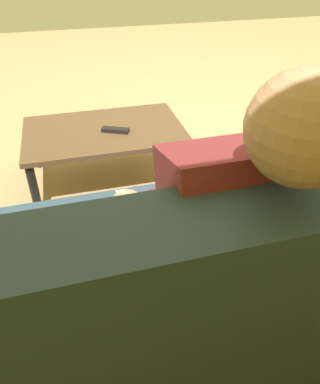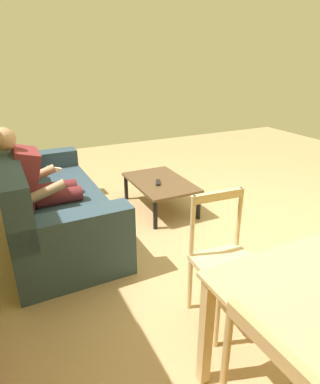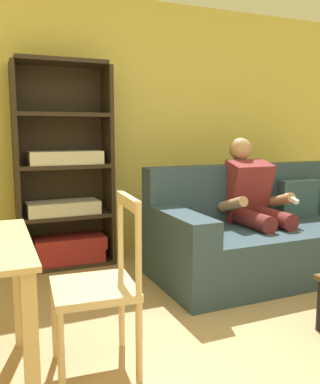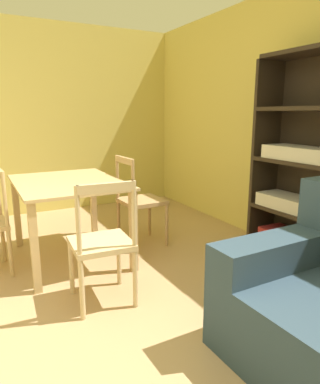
{
  "view_description": "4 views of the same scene",
  "coord_description": "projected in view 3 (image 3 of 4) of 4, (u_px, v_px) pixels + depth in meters",
  "views": [
    {
      "loc": [
        1.36,
        2.53,
        1.37
      ],
      "look_at": [
        1.14,
        1.67,
        0.74
      ],
      "focal_mm": 34.29,
      "sensor_mm": 36.0,
      "label": 1
    },
    {
      "loc": [
        -2.17,
        2.04,
        1.77
      ],
      "look_at": [
        1.17,
        0.4,
        0.22
      ],
      "focal_mm": 30.42,
      "sensor_mm": 36.0,
      "label": 2
    },
    {
      "loc": [
        -1.17,
        -1.2,
        1.26
      ],
      "look_at": [
        -0.25,
        1.04,
        0.9
      ],
      "focal_mm": 38.32,
      "sensor_mm": 36.0,
      "label": 3
    },
    {
      "loc": [
        1.58,
        0.05,
        1.37
      ],
      "look_at": [
        -0.25,
        1.04,
        0.9
      ],
      "focal_mm": 32.67,
      "sensor_mm": 36.0,
      "label": 4
    }
  ],
  "objects": [
    {
      "name": "person_lounging",
      "position": [
        254.0,
        203.0,
        3.65
      ],
      "size": [
        0.59,
        0.92,
        1.2
      ],
      "color": "maroon",
      "rests_on": "ground_plane"
    },
    {
      "name": "dining_chair_facing_couch",
      "position": [
        99.0,
        287.0,
        2.13
      ],
      "size": [
        0.45,
        0.45,
        0.93
      ],
      "color": "#D1B27F",
      "rests_on": "ground_plane"
    },
    {
      "name": "bookshelf",
      "position": [
        65.0,
        187.0,
        3.82
      ],
      "size": [
        0.87,
        0.36,
        1.89
      ],
      "color": "#2D2319",
      "rests_on": "ground_plane"
    },
    {
      "name": "wall_back",
      "position": [
        113.0,
        130.0,
        4.17
      ],
      "size": [
        6.95,
        0.12,
        2.56
      ],
      "primitive_type": "cube",
      "color": "#DBC660",
      "rests_on": "ground_plane"
    },
    {
      "name": "couch",
      "position": [
        272.0,
        235.0,
        3.7
      ],
      "size": [
        2.2,
        0.99,
        0.95
      ],
      "color": "#2D4251",
      "rests_on": "ground_plane"
    }
  ]
}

